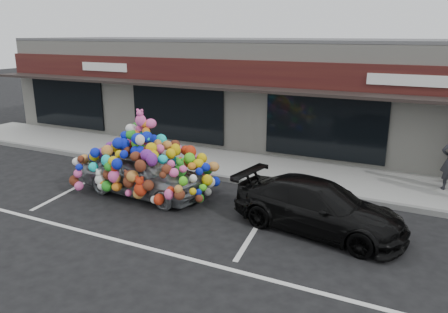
% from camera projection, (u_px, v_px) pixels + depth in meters
% --- Properties ---
extents(ground, '(90.00, 90.00, 0.00)m').
position_uv_depth(ground, '(164.00, 204.00, 12.04)').
color(ground, black).
rests_on(ground, ground).
extents(shop_building, '(24.00, 7.20, 4.31)m').
position_uv_depth(shop_building, '(273.00, 91.00, 18.71)').
color(shop_building, beige).
rests_on(shop_building, ground).
extents(sidewalk, '(26.00, 3.00, 0.15)m').
position_uv_depth(sidewalk, '(228.00, 164.00, 15.46)').
color(sidewalk, '#969691').
rests_on(sidewalk, ground).
extents(kerb, '(26.00, 0.18, 0.16)m').
position_uv_depth(kerb, '(207.00, 176.00, 14.17)').
color(kerb, slate).
rests_on(kerb, ground).
extents(parking_stripe_left, '(0.73, 4.37, 0.01)m').
position_uv_depth(parking_stripe_left, '(82.00, 184.00, 13.59)').
color(parking_stripe_left, silver).
rests_on(parking_stripe_left, ground).
extents(parking_stripe_mid, '(0.73, 4.37, 0.01)m').
position_uv_depth(parking_stripe_mid, '(261.00, 220.00, 11.01)').
color(parking_stripe_mid, silver).
rests_on(parking_stripe_mid, ground).
extents(lane_line, '(14.00, 0.12, 0.01)m').
position_uv_depth(lane_line, '(181.00, 257.00, 9.20)').
color(lane_line, silver).
rests_on(lane_line, ground).
extents(toy_car, '(2.85, 4.29, 2.43)m').
position_uv_depth(toy_car, '(144.00, 167.00, 12.57)').
color(toy_car, '#A0A8AA').
rests_on(toy_car, ground).
extents(black_sedan, '(2.34, 4.35, 1.20)m').
position_uv_depth(black_sedan, '(318.00, 207.00, 10.29)').
color(black_sedan, black).
rests_on(black_sedan, ground).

